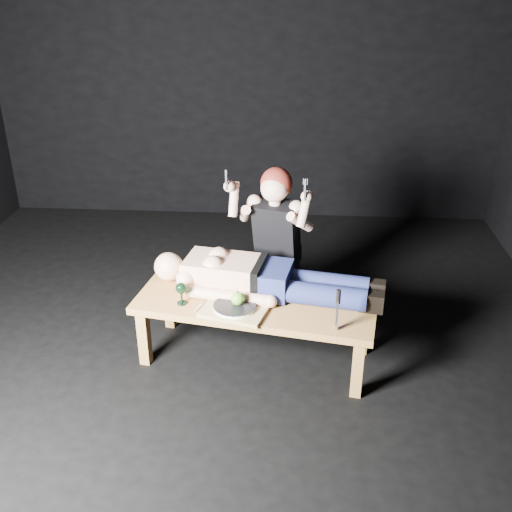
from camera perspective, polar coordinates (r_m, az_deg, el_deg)
name	(u,v)px	position (r m, az deg, el deg)	size (l,w,h in m)	color
ground	(217,349)	(4.23, -3.72, -8.88)	(5.00, 5.00, 0.00)	black
back_wall	(245,69)	(6.01, -1.05, 17.45)	(5.00, 5.00, 0.00)	black
table	(256,329)	(4.02, -0.05, -7.02)	(1.56, 0.59, 0.45)	#AE783E
lying_man	(267,275)	(3.94, 1.05, -1.82)	(1.52, 0.46, 0.26)	beige
kneeling_woman	(280,241)	(4.33, 2.27, 1.46)	(0.66, 0.74, 1.23)	black
serving_tray	(235,310)	(3.79, -2.05, -5.13)	(0.40, 0.29, 0.02)	tan
plate	(235,307)	(3.78, -2.06, -4.85)	(0.27, 0.27, 0.02)	white
apple	(238,299)	(3.76, -1.76, -4.08)	(0.09, 0.09, 0.09)	#52AE2D
goblet	(181,293)	(3.86, -7.13, -3.57)	(0.07, 0.07, 0.15)	black
fork_flat	(200,306)	(3.86, -5.32, -4.75)	(0.01, 0.17, 0.01)	#B2B2B7
knife_flat	(257,315)	(3.75, 0.14, -5.66)	(0.01, 0.17, 0.01)	#B2B2B7
spoon_flat	(253,306)	(3.84, -0.32, -4.84)	(0.01, 0.17, 0.01)	#B2B2B7
carving_knife	(337,310)	(3.57, 7.78, -5.15)	(0.04, 0.04, 0.27)	#B2B2B7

